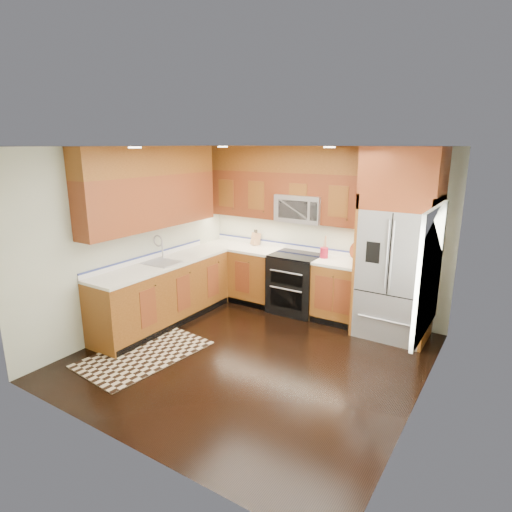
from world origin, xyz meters
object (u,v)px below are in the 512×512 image
Objects in this scene: range at (296,283)px; refrigerator at (398,245)px; utensil_crock at (324,250)px; rug at (144,354)px; knife_block at (256,239)px.

range is 0.36× the size of refrigerator.
utensil_crock is (0.44, 0.06, 0.59)m from range.
rug is 2.81m from knife_block.
range reaches higher than rug.
range is 1.10m from knife_block.
refrigerator is 1.63× the size of rug.
refrigerator is at bearing -1.40° from range.
rug is 2.99m from utensil_crock.
refrigerator is 3.66m from rug.
utensil_crock reaches higher than knife_block.
knife_block is at bearing 95.00° from rug.
rug is at bearing -137.01° from refrigerator.
range is at bearing 74.05° from rug.
refrigerator is at bearing 48.89° from rug.
range is 0.74m from utensil_crock.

